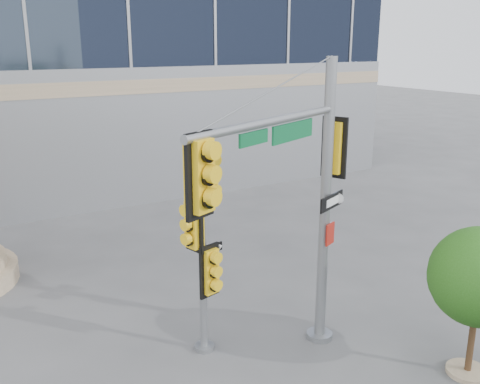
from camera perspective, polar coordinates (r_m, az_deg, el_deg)
main_signal_pole at (r=11.20m, az=6.36°, el=0.82°), size 4.94×2.47×6.76m
secondary_signal_pole at (r=11.88m, az=-3.91°, el=-4.63°), size 0.93×0.66×4.99m
street_tree at (r=12.44m, az=24.22°, el=-8.58°), size 2.17×2.12×3.39m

